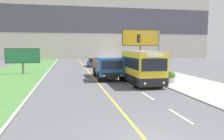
% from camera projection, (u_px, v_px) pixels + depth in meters
% --- Properties ---
extents(lane_marking_centre, '(2.88, 140.00, 0.01)m').
position_uv_depth(lane_marking_centre, '(147.00, 133.00, 8.97)').
color(lane_marking_centre, gold).
rests_on(lane_marking_centre, ground_plane).
extents(apartment_block_background, '(80.00, 8.04, 20.67)m').
position_uv_depth(apartment_block_background, '(77.00, 23.00, 63.56)').
color(apartment_block_background, beige).
rests_on(apartment_block_background, ground_plane).
extents(city_bus, '(2.64, 6.01, 3.11)m').
position_uv_depth(city_bus, '(142.00, 68.00, 20.31)').
color(city_bus, yellow).
rests_on(city_bus, ground_plane).
extents(dump_truck, '(2.57, 6.97, 2.38)m').
position_uv_depth(dump_truck, '(108.00, 68.00, 23.42)').
color(dump_truck, black).
rests_on(dump_truck, ground_plane).
extents(car_distant, '(1.80, 4.30, 1.45)m').
position_uv_depth(car_distant, '(93.00, 63.00, 38.66)').
color(car_distant, '#2D4784').
rests_on(car_distant, ground_plane).
extents(traffic_light_mast, '(2.28, 0.32, 5.08)m').
position_uv_depth(traffic_light_mast, '(152.00, 49.00, 21.21)').
color(traffic_light_mast, slate).
rests_on(traffic_light_mast, ground_plane).
extents(billboard_large, '(5.74, 0.24, 6.04)m').
position_uv_depth(billboard_large, '(141.00, 39.00, 33.05)').
color(billboard_large, '#59595B').
rests_on(billboard_large, ground_plane).
extents(billboard_small, '(4.20, 0.24, 3.30)m').
position_uv_depth(billboard_small, '(23.00, 56.00, 27.73)').
color(billboard_small, '#59595B').
rests_on(billboard_small, ground_plane).
extents(planter_round_near, '(1.02, 1.02, 1.14)m').
position_uv_depth(planter_round_near, '(171.00, 77.00, 21.03)').
color(planter_round_near, silver).
rests_on(planter_round_near, sidewalk_right).
extents(planter_round_second, '(1.07, 1.07, 1.21)m').
position_uv_depth(planter_round_second, '(150.00, 71.00, 25.96)').
color(planter_round_second, silver).
rests_on(planter_round_second, sidewalk_right).
extents(planter_round_third, '(1.06, 1.06, 1.21)m').
position_uv_depth(planter_round_third, '(137.00, 67.00, 30.91)').
color(planter_round_third, silver).
rests_on(planter_round_third, sidewalk_right).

